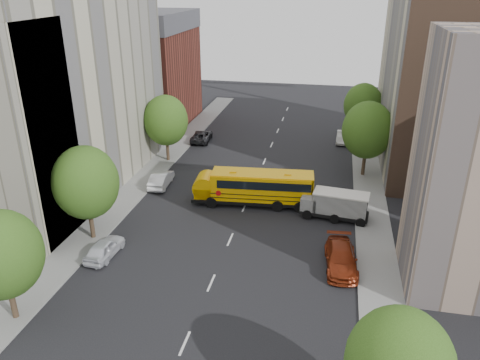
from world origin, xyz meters
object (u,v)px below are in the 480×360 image
(street_tree_1, at_px, (86,183))
(safari_truck, at_px, (335,204))
(street_tree_2, at_px, (166,120))
(parked_car_5, at_px, (343,137))
(street_tree_5, at_px, (363,105))
(parked_car_1, at_px, (161,179))
(street_tree_0, at_px, (2,255))
(parked_car_2, at_px, (202,136))
(school_bus, at_px, (254,186))
(street_tree_4, at_px, (368,130))
(parked_car_3, at_px, (341,258))
(parked_car_0, at_px, (105,248))

(street_tree_1, height_order, safari_truck, street_tree_1)
(street_tree_2, distance_m, parked_car_5, 22.93)
(street_tree_1, bearing_deg, parked_car_5, 55.50)
(safari_truck, bearing_deg, street_tree_2, 158.54)
(street_tree_2, bearing_deg, street_tree_5, 28.61)
(parked_car_1, bearing_deg, street_tree_0, 81.18)
(street_tree_0, bearing_deg, street_tree_2, 90.00)
(street_tree_1, relative_size, street_tree_5, 1.05)
(street_tree_1, distance_m, parked_car_2, 25.98)
(street_tree_1, height_order, parked_car_5, street_tree_1)
(street_tree_0, height_order, parked_car_5, street_tree_0)
(school_bus, bearing_deg, street_tree_5, 59.22)
(street_tree_2, bearing_deg, street_tree_0, -90.00)
(safari_truck, bearing_deg, street_tree_5, 90.10)
(street_tree_4, height_order, parked_car_3, street_tree_4)
(street_tree_0, xyz_separation_m, parked_car_2, (1.87, 35.56, -3.96))
(school_bus, relative_size, parked_car_0, 2.86)
(parked_car_1, bearing_deg, parked_car_0, 87.86)
(street_tree_4, distance_m, street_tree_5, 12.01)
(street_tree_2, xyz_separation_m, parked_car_1, (1.76, -6.98, -4.08))
(street_tree_0, bearing_deg, street_tree_5, 61.19)
(street_tree_4, distance_m, parked_car_5, 11.86)
(parked_car_3, xyz_separation_m, parked_car_5, (0.00, 29.00, -0.09))
(street_tree_0, distance_m, parked_car_0, 8.92)
(street_tree_2, distance_m, street_tree_4, 22.00)
(street_tree_5, xyz_separation_m, parked_car_1, (-20.24, -18.98, -3.95))
(street_tree_1, relative_size, parked_car_3, 1.46)
(parked_car_2, distance_m, parked_car_3, 31.38)
(street_tree_5, xyz_separation_m, parked_car_3, (-2.20, -30.19, -3.92))
(street_tree_0, relative_size, parked_car_3, 1.37)
(street_tree_0, bearing_deg, safari_truck, 42.35)
(parked_car_2, bearing_deg, street_tree_5, -171.99)
(street_tree_1, distance_m, safari_truck, 20.95)
(street_tree_0, relative_size, street_tree_5, 0.99)
(parked_car_1, relative_size, parked_car_5, 1.07)
(street_tree_1, relative_size, safari_truck, 1.30)
(safari_truck, distance_m, parked_car_3, 7.75)
(parked_car_3, bearing_deg, parked_car_2, 119.88)
(street_tree_5, distance_m, parked_car_1, 28.03)
(street_tree_5, xyz_separation_m, school_bus, (-10.30, -21.16, -2.88))
(street_tree_2, bearing_deg, street_tree_4, 0.00)
(street_tree_5, bearing_deg, school_bus, -115.96)
(parked_car_5, bearing_deg, street_tree_4, -76.17)
(parked_car_0, xyz_separation_m, parked_car_3, (17.60, 2.11, 0.08))
(street_tree_2, distance_m, parked_car_3, 27.19)
(street_tree_0, relative_size, street_tree_4, 0.91)
(street_tree_2, bearing_deg, safari_truck, -28.62)
(street_tree_1, relative_size, school_bus, 0.67)
(parked_car_2, relative_size, parked_car_3, 0.90)
(street_tree_0, height_order, parked_car_2, street_tree_0)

